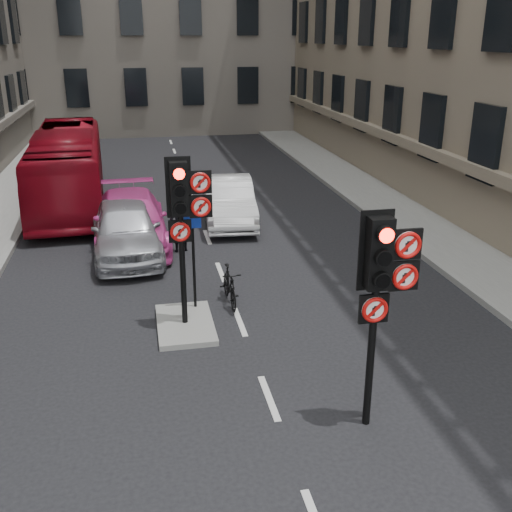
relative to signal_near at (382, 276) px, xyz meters
name	(u,v)px	position (x,y,z in m)	size (l,w,h in m)	color
ground	(299,476)	(-1.49, -0.99, -2.58)	(120.00, 120.00, 0.00)	black
pavement_right	(409,213)	(5.71, 11.01, -2.50)	(3.00, 50.00, 0.16)	gray
centre_island	(185,324)	(-2.69, 4.01, -2.52)	(1.20, 2.00, 0.12)	gray
signal_near	(382,276)	(0.00, 0.00, 0.00)	(0.91, 0.40, 3.58)	black
signal_far	(184,206)	(-2.60, 4.00, 0.12)	(0.91, 0.40, 3.58)	black
car_silver	(126,229)	(-3.92, 8.86, -1.79)	(1.86, 4.62, 1.58)	#B2B3BA
car_white	(229,201)	(-0.57, 11.48, -1.84)	(1.57, 4.50, 1.48)	silver
car_pink	(131,220)	(-3.79, 9.81, -1.83)	(2.10, 5.17, 1.50)	#C63A8C
bus_red	(68,168)	(-5.99, 14.89, -1.21)	(2.31, 9.88, 2.75)	maroon
motorcycle	(230,286)	(-1.55, 5.01, -2.13)	(0.42, 1.49, 0.90)	black
motorcyclist	(180,226)	(-2.40, 8.88, -1.82)	(0.56, 0.36, 1.53)	black
info_sign	(193,248)	(-2.39, 4.74, -1.05)	(0.38, 0.11, 2.19)	black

